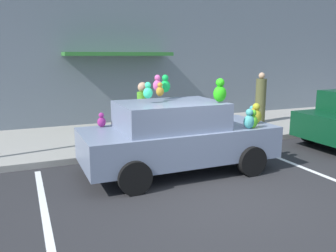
{
  "coord_description": "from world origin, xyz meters",
  "views": [
    {
      "loc": [
        -3.16,
        -5.02,
        2.52
      ],
      "look_at": [
        -0.07,
        2.23,
        0.9
      ],
      "focal_mm": 37.09,
      "sensor_mm": 36.0,
      "label": 1
    }
  ],
  "objects_px": {
    "teddy_bear_on_sidewalk": "(130,136)",
    "pedestrian_near_shopfront": "(261,100)",
    "pedestrian_walking_past": "(143,115)",
    "plush_covered_car": "(177,136)"
  },
  "relations": [
    {
      "from": "pedestrian_near_shopfront",
      "to": "pedestrian_walking_past",
      "type": "relative_size",
      "value": 1.06
    },
    {
      "from": "teddy_bear_on_sidewalk",
      "to": "pedestrian_walking_past",
      "type": "distance_m",
      "value": 0.67
    },
    {
      "from": "pedestrian_near_shopfront",
      "to": "pedestrian_walking_past",
      "type": "distance_m",
      "value": 5.02
    },
    {
      "from": "teddy_bear_on_sidewalk",
      "to": "plush_covered_car",
      "type": "bearing_deg",
      "value": -74.93
    },
    {
      "from": "plush_covered_car",
      "to": "teddy_bear_on_sidewalk",
      "type": "distance_m",
      "value": 1.96
    },
    {
      "from": "pedestrian_walking_past",
      "to": "teddy_bear_on_sidewalk",
      "type": "bearing_deg",
      "value": -159.07
    },
    {
      "from": "pedestrian_walking_past",
      "to": "plush_covered_car",
      "type": "bearing_deg",
      "value": -87.49
    },
    {
      "from": "teddy_bear_on_sidewalk",
      "to": "pedestrian_walking_past",
      "type": "height_order",
      "value": "pedestrian_walking_past"
    },
    {
      "from": "teddy_bear_on_sidewalk",
      "to": "pedestrian_near_shopfront",
      "type": "xyz_separation_m",
      "value": [
        5.26,
        1.45,
        0.52
      ]
    },
    {
      "from": "pedestrian_near_shopfront",
      "to": "pedestrian_walking_past",
      "type": "xyz_separation_m",
      "value": [
        -4.85,
        -1.29,
        -0.02
      ]
    }
  ]
}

